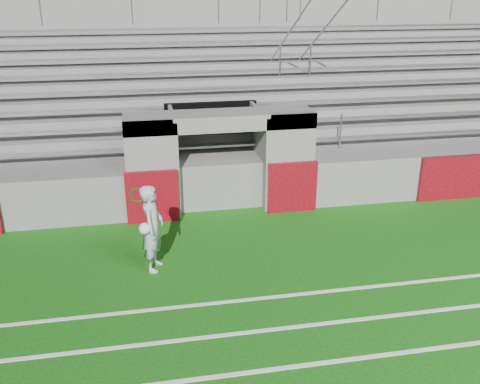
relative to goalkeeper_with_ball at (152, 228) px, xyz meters
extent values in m
plane|color=#11520D|center=(1.87, -0.56, -0.94)|extent=(90.00, 90.00, 0.00)
cube|color=white|center=(1.87, -3.56, -0.93)|extent=(28.00, 0.09, 0.01)
cube|color=white|center=(1.87, -2.56, -0.93)|extent=(28.00, 0.09, 0.01)
cube|color=white|center=(1.87, -1.56, -0.93)|extent=(28.00, 0.09, 0.01)
cube|color=slate|center=(0.07, 2.94, 0.36)|extent=(1.20, 1.00, 2.60)
cube|color=slate|center=(3.67, 2.94, 0.36)|extent=(1.20, 1.00, 2.60)
cube|color=black|center=(1.87, 4.64, 0.31)|extent=(2.60, 0.20, 2.50)
cube|color=slate|center=(0.72, 3.54, 0.31)|extent=(0.10, 2.20, 2.50)
cube|color=slate|center=(3.02, 3.54, 0.31)|extent=(0.10, 2.20, 2.50)
cube|color=slate|center=(1.87, 2.94, 1.46)|extent=(4.80, 1.00, 0.40)
cube|color=slate|center=(1.87, 6.79, 0.21)|extent=(26.00, 8.00, 0.20)
cube|color=slate|center=(1.87, 6.79, -0.41)|extent=(26.00, 8.00, 1.05)
cube|color=#5C070F|center=(0.07, 2.39, -0.26)|extent=(1.30, 0.15, 1.35)
cube|color=#5C070F|center=(3.67, 2.39, -0.26)|extent=(1.30, 0.15, 1.35)
cube|color=#5C070F|center=(8.37, 2.39, -0.31)|extent=(2.20, 0.15, 1.25)
cube|color=gray|center=(1.87, 3.87, 0.53)|extent=(23.00, 0.28, 0.06)
cube|color=slate|center=(1.87, 4.72, 0.50)|extent=(24.00, 0.75, 0.38)
cube|color=gray|center=(1.87, 4.62, 0.91)|extent=(23.00, 0.28, 0.06)
cube|color=slate|center=(1.87, 5.47, 0.69)|extent=(24.00, 0.75, 0.76)
cube|color=gray|center=(1.87, 5.37, 1.29)|extent=(23.00, 0.28, 0.06)
cube|color=slate|center=(1.87, 6.22, 0.88)|extent=(24.00, 0.75, 1.14)
cube|color=gray|center=(1.87, 6.12, 1.67)|extent=(23.00, 0.28, 0.06)
cube|color=slate|center=(1.87, 6.97, 1.07)|extent=(24.00, 0.75, 1.52)
cube|color=gray|center=(1.87, 6.87, 2.05)|extent=(23.00, 0.28, 0.06)
cube|color=slate|center=(1.87, 7.72, 1.26)|extent=(24.00, 0.75, 1.90)
cube|color=gray|center=(1.87, 7.62, 2.43)|extent=(23.00, 0.28, 0.06)
cube|color=slate|center=(1.87, 8.47, 1.45)|extent=(24.00, 0.75, 2.28)
cube|color=gray|center=(1.87, 8.37, 2.81)|extent=(23.00, 0.28, 0.06)
cube|color=slate|center=(1.87, 9.22, 1.64)|extent=(24.00, 0.75, 2.66)
cube|color=gray|center=(1.87, 9.12, 3.19)|extent=(23.00, 0.28, 0.06)
cube|color=slate|center=(1.87, 9.89, 1.71)|extent=(26.00, 0.60, 5.29)
cylinder|color=#A5A8AD|center=(4.37, 3.59, 0.81)|extent=(0.05, 0.05, 1.00)
cylinder|color=#A5A8AD|center=(4.37, 6.59, 2.33)|extent=(0.05, 0.05, 1.00)
cylinder|color=#A5A8AD|center=(4.37, 9.59, 3.85)|extent=(0.05, 0.05, 1.00)
cylinder|color=#A5A8AD|center=(4.37, 6.59, 2.83)|extent=(0.05, 6.02, 3.08)
cylinder|color=#A5A8AD|center=(5.37, 3.59, 0.81)|extent=(0.05, 0.05, 1.00)
cylinder|color=#A5A8AD|center=(5.37, 6.59, 2.33)|extent=(0.05, 0.05, 1.00)
cylinder|color=#A5A8AD|center=(5.37, 9.59, 3.85)|extent=(0.05, 0.05, 1.00)
cylinder|color=#A5A8AD|center=(5.37, 6.59, 2.83)|extent=(0.05, 6.02, 3.08)
cylinder|color=#A5A8AD|center=(-3.13, 9.59, 3.90)|extent=(0.05, 0.05, 1.10)
cylinder|color=#A5A8AD|center=(-0.13, 9.59, 3.90)|extent=(0.05, 0.05, 1.10)
cylinder|color=#A5A8AD|center=(2.87, 9.59, 3.90)|extent=(0.05, 0.05, 1.10)
cylinder|color=#A5A8AD|center=(5.87, 9.59, 3.90)|extent=(0.05, 0.05, 1.10)
cylinder|color=#A5A8AD|center=(8.87, 9.59, 3.90)|extent=(0.05, 0.05, 1.10)
cylinder|color=#A5A8AD|center=(11.87, 9.59, 3.90)|extent=(0.05, 0.05, 1.10)
imported|color=#ADB1B6|center=(0.00, 0.00, 0.00)|extent=(0.61, 0.78, 1.87)
sphere|color=white|center=(-0.16, -0.19, 0.09)|extent=(0.24, 0.24, 0.24)
torus|color=#0B380F|center=(-0.29, 2.39, -0.24)|extent=(0.51, 0.10, 0.51)
torus|color=#0B390F|center=(-0.29, 2.34, -0.17)|extent=(0.43, 0.08, 0.43)
camera|label=1|loc=(-0.08, -10.09, 4.73)|focal=40.00mm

